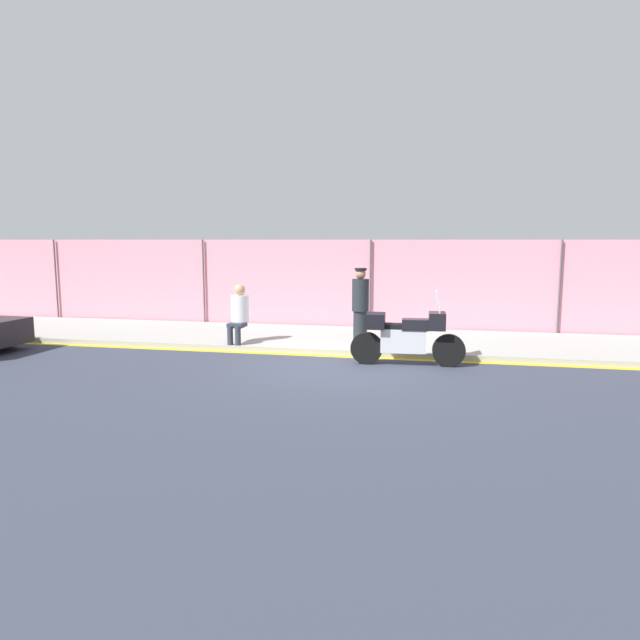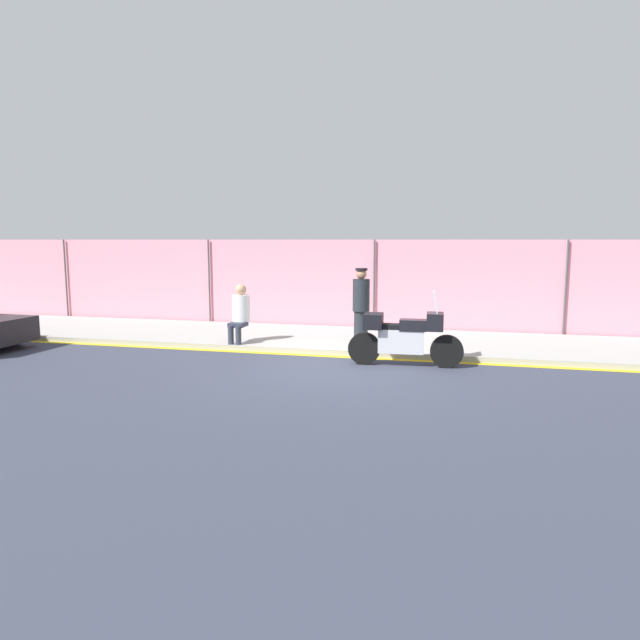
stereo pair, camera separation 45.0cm
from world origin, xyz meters
name	(u,v)px [view 2 (the right image)]	position (x,y,z in m)	size (l,w,h in m)	color
ground_plane	(338,368)	(0.00, 0.00, 0.00)	(120.00, 120.00, 0.00)	#333847
sidewalk	(363,340)	(0.00, 2.85, 0.06)	(35.67, 3.43, 0.12)	#9E9E99
curb_paint_stripe	(348,357)	(0.00, 1.05, 0.00)	(35.67, 0.18, 0.01)	gold
storefront_fence	(374,286)	(0.00, 4.65, 1.24)	(33.88, 0.17, 2.48)	pink
motorcycle	(404,336)	(1.22, 0.51, 0.60)	(2.26, 0.57, 1.49)	black
officer_standing	(361,305)	(0.07, 2.18, 1.00)	(0.39, 0.39, 1.72)	#1E2328
person_seated_on_curb	(240,310)	(-2.67, 1.61, 0.86)	(0.41, 0.70, 1.34)	#2D3342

